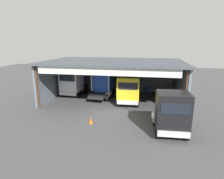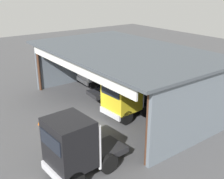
{
  "view_description": "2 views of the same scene",
  "coord_description": "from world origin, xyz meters",
  "px_view_note": "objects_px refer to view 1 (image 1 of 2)",
  "views": [
    {
      "loc": [
        4.02,
        -17.62,
        7.01
      ],
      "look_at": [
        0.0,
        3.35,
        1.66
      ],
      "focal_mm": 29.77,
      "sensor_mm": 36.0,
      "label": 1
    },
    {
      "loc": [
        17.44,
        -9.61,
        9.93
      ],
      "look_at": [
        0.0,
        3.35,
        1.66
      ],
      "focal_mm": 44.52,
      "sensor_mm": 36.0,
      "label": 2
    }
  ],
  "objects_px": {
    "truck_white_left_bay": "(72,82)",
    "traffic_cone": "(91,121)",
    "truck_black_center_right_bay": "(171,113)",
    "oil_drum": "(147,90)",
    "truck_yellow_yard_outside": "(128,90)",
    "truck_blue_right_bay": "(103,84)",
    "tool_cart": "(169,92)"
  },
  "relations": [
    {
      "from": "truck_white_left_bay",
      "to": "traffic_cone",
      "type": "relative_size",
      "value": 8.58
    },
    {
      "from": "truck_yellow_yard_outside",
      "to": "traffic_cone",
      "type": "xyz_separation_m",
      "value": [
        -2.72,
        -5.89,
        -1.5
      ]
    },
    {
      "from": "truck_blue_right_bay",
      "to": "oil_drum",
      "type": "distance_m",
      "value": 6.91
    },
    {
      "from": "oil_drum",
      "to": "traffic_cone",
      "type": "height_order",
      "value": "oil_drum"
    },
    {
      "from": "truck_white_left_bay",
      "to": "tool_cart",
      "type": "height_order",
      "value": "truck_white_left_bay"
    },
    {
      "from": "truck_yellow_yard_outside",
      "to": "traffic_cone",
      "type": "height_order",
      "value": "truck_yellow_yard_outside"
    },
    {
      "from": "truck_black_center_right_bay",
      "to": "traffic_cone",
      "type": "bearing_deg",
      "value": -9.52
    },
    {
      "from": "traffic_cone",
      "to": "truck_white_left_bay",
      "type": "bearing_deg",
      "value": 121.67
    },
    {
      "from": "truck_yellow_yard_outside",
      "to": "tool_cart",
      "type": "height_order",
      "value": "truck_yellow_yard_outside"
    },
    {
      "from": "oil_drum",
      "to": "traffic_cone",
      "type": "xyz_separation_m",
      "value": [
        -4.91,
        -11.78,
        -0.17
      ]
    },
    {
      "from": "truck_blue_right_bay",
      "to": "oil_drum",
      "type": "relative_size",
      "value": 5.18
    },
    {
      "from": "oil_drum",
      "to": "tool_cart",
      "type": "bearing_deg",
      "value": -22.64
    },
    {
      "from": "oil_drum",
      "to": "tool_cart",
      "type": "xyz_separation_m",
      "value": [
        2.85,
        -1.19,
        0.05
      ]
    },
    {
      "from": "tool_cart",
      "to": "truck_blue_right_bay",
      "type": "bearing_deg",
      "value": -164.65
    },
    {
      "from": "truck_blue_right_bay",
      "to": "truck_black_center_right_bay",
      "type": "height_order",
      "value": "truck_blue_right_bay"
    },
    {
      "from": "truck_yellow_yard_outside",
      "to": "tool_cart",
      "type": "distance_m",
      "value": 7.01
    },
    {
      "from": "truck_white_left_bay",
      "to": "oil_drum",
      "type": "distance_m",
      "value": 10.72
    },
    {
      "from": "truck_blue_right_bay",
      "to": "tool_cart",
      "type": "height_order",
      "value": "truck_blue_right_bay"
    },
    {
      "from": "truck_black_center_right_bay",
      "to": "traffic_cone",
      "type": "relative_size",
      "value": 8.49
    },
    {
      "from": "truck_white_left_bay",
      "to": "truck_yellow_yard_outside",
      "type": "relative_size",
      "value": 1.07
    },
    {
      "from": "traffic_cone",
      "to": "truck_yellow_yard_outside",
      "type": "bearing_deg",
      "value": 65.21
    },
    {
      "from": "truck_yellow_yard_outside",
      "to": "truck_black_center_right_bay",
      "type": "relative_size",
      "value": 0.95
    },
    {
      "from": "tool_cart",
      "to": "traffic_cone",
      "type": "distance_m",
      "value": 13.13
    },
    {
      "from": "tool_cart",
      "to": "truck_black_center_right_bay",
      "type": "bearing_deg",
      "value": -95.2
    },
    {
      "from": "truck_white_left_bay",
      "to": "traffic_cone",
      "type": "distance_m",
      "value": 9.9
    },
    {
      "from": "truck_black_center_right_bay",
      "to": "oil_drum",
      "type": "xyz_separation_m",
      "value": [
        -1.82,
        12.54,
        -1.36
      ]
    },
    {
      "from": "oil_drum",
      "to": "traffic_cone",
      "type": "bearing_deg",
      "value": -112.62
    },
    {
      "from": "truck_white_left_bay",
      "to": "oil_drum",
      "type": "height_order",
      "value": "truck_white_left_bay"
    },
    {
      "from": "truck_blue_right_bay",
      "to": "truck_yellow_yard_outside",
      "type": "bearing_deg",
      "value": -29.01
    },
    {
      "from": "tool_cart",
      "to": "truck_yellow_yard_outside",
      "type": "bearing_deg",
      "value": -137.01
    },
    {
      "from": "truck_yellow_yard_outside",
      "to": "tool_cart",
      "type": "bearing_deg",
      "value": -139.98
    },
    {
      "from": "truck_white_left_bay",
      "to": "truck_black_center_right_bay",
      "type": "distance_m",
      "value": 14.93
    }
  ]
}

